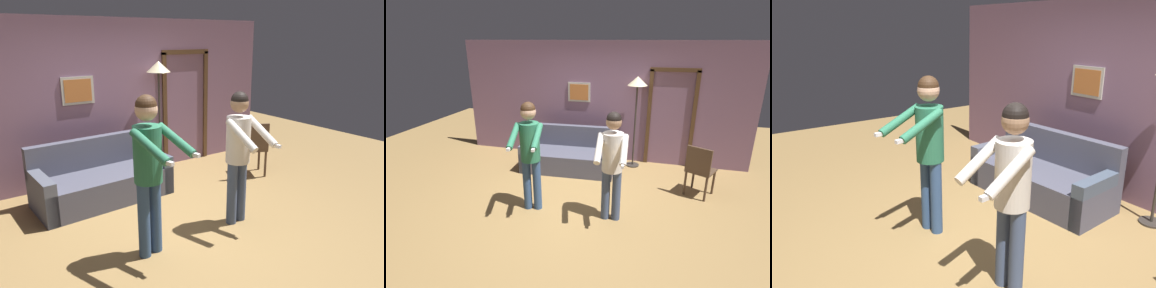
% 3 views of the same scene
% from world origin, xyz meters
% --- Properties ---
extents(ground_plane, '(12.00, 12.00, 0.00)m').
position_xyz_m(ground_plane, '(0.00, 0.00, 0.00)').
color(ground_plane, olive).
extents(back_wall_assembly, '(6.40, 0.10, 2.60)m').
position_xyz_m(back_wall_assembly, '(0.02, 2.25, 1.30)').
color(back_wall_assembly, slate).
rests_on(back_wall_assembly, ground_plane).
extents(couch, '(1.95, 0.96, 0.87)m').
position_xyz_m(couch, '(-0.45, 1.43, 0.28)').
color(couch, '#4A4A5A').
rests_on(couch, ground_plane).
extents(person_standing_left, '(0.52, 0.74, 1.76)m').
position_xyz_m(person_standing_left, '(-0.56, -0.26, 1.08)').
color(person_standing_left, '#304C77').
rests_on(person_standing_left, ground_plane).
extents(person_standing_right, '(0.46, 0.65, 1.68)m').
position_xyz_m(person_standing_right, '(0.70, -0.22, 1.02)').
color(person_standing_right, '#3F4E6E').
rests_on(person_standing_right, ground_plane).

